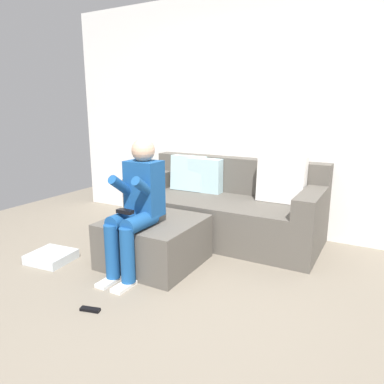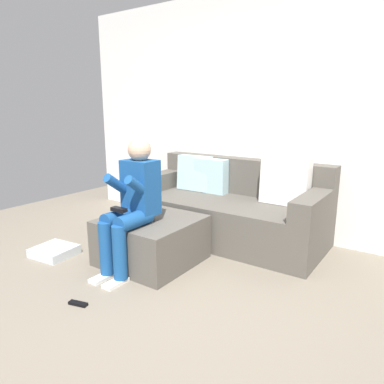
# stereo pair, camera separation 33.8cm
# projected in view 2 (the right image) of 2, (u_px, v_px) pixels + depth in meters

# --- Properties ---
(ground_plane) EXTENTS (6.75, 6.75, 0.00)m
(ground_plane) POSITION_uv_depth(u_px,v_px,m) (125.00, 325.00, 2.35)
(ground_plane) COLOR slate
(wall_back) EXTENTS (5.19, 0.10, 2.63)m
(wall_back) POSITION_uv_depth(u_px,v_px,m) (271.00, 115.00, 3.87)
(wall_back) COLOR white
(wall_back) RESTS_ON ground_plane
(couch_sectional) EXTENTS (2.03, 0.91, 0.93)m
(couch_sectional) POSITION_uv_depth(u_px,v_px,m) (230.00, 208.00, 3.87)
(couch_sectional) COLOR #59544C
(couch_sectional) RESTS_ON ground_plane
(ottoman) EXTENTS (0.80, 0.79, 0.42)m
(ottoman) POSITION_uv_depth(u_px,v_px,m) (151.00, 240.00, 3.29)
(ottoman) COLOR #59544C
(ottoman) RESTS_ON ground_plane
(person_seated) EXTENTS (0.29, 0.63, 1.15)m
(person_seated) POSITION_uv_depth(u_px,v_px,m) (132.00, 202.00, 3.03)
(person_seated) COLOR #194C8C
(person_seated) RESTS_ON ground_plane
(storage_bin) EXTENTS (0.40, 0.38, 0.08)m
(storage_bin) POSITION_uv_depth(u_px,v_px,m) (54.00, 251.00, 3.45)
(storage_bin) COLOR silver
(storage_bin) RESTS_ON ground_plane
(remote_near_ottoman) EXTENTS (0.15, 0.08, 0.02)m
(remote_near_ottoman) POSITION_uv_depth(u_px,v_px,m) (78.00, 304.00, 2.59)
(remote_near_ottoman) COLOR black
(remote_near_ottoman) RESTS_ON ground_plane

